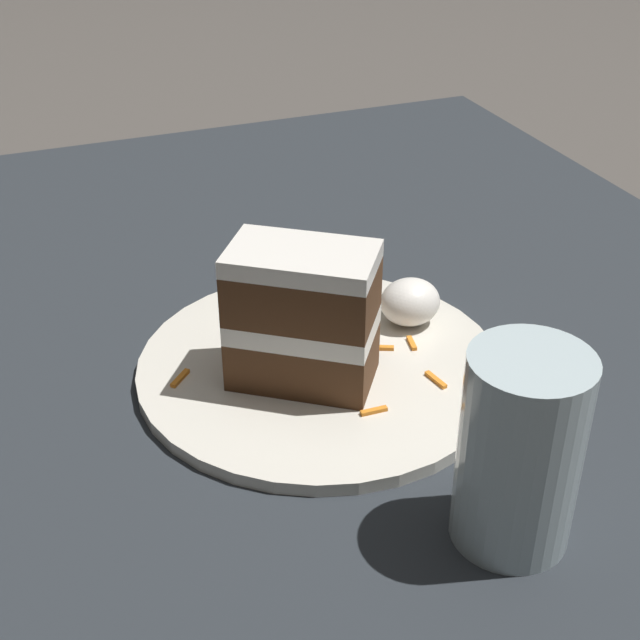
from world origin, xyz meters
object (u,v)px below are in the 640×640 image
cream_dollop (408,300)px  plate (320,367)px  orange_garnish (283,300)px  drinking_glass (518,463)px  cake_slice (302,316)px

cream_dollop → plate: bearing=18.4°
plate → orange_garnish: (-0.00, -0.09, 0.01)m
drinking_glass → orange_garnish: bearing=-81.9°
plate → drinking_glass: drinking_glass is taller
orange_garnish → cream_dollop: bearing=143.7°
orange_garnish → plate: bearing=88.3°
cake_slice → drinking_glass: size_ratio=0.94×
cake_slice → drinking_glass: bearing=54.4°
plate → cream_dollop: cream_dollop is taller
plate → cake_slice: (0.02, 0.01, 0.06)m
plate → orange_garnish: orange_garnish is taller
plate → drinking_glass: size_ratio=2.20×
cream_dollop → drinking_glass: size_ratio=0.39×
orange_garnish → drinking_glass: (-0.04, 0.29, 0.04)m
drinking_glass → cream_dollop: bearing=-101.0°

